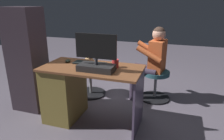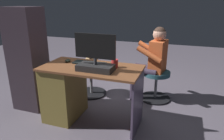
{
  "view_description": "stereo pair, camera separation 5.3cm",
  "coord_description": "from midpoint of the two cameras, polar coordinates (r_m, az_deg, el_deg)",
  "views": [
    {
      "loc": [
        -0.97,
        2.58,
        1.5
      ],
      "look_at": [
        -0.12,
        -0.01,
        0.58
      ],
      "focal_mm": 33.17,
      "sensor_mm": 36.0,
      "label": 1
    },
    {
      "loc": [
        -1.02,
        2.56,
        1.5
      ],
      "look_at": [
        -0.12,
        -0.01,
        0.58
      ],
      "focal_mm": 33.17,
      "sensor_mm": 36.0,
      "label": 2
    }
  ],
  "objects": [
    {
      "name": "teddy_bear",
      "position": [
        3.33,
        -6.51,
        2.74
      ],
      "size": [
        0.21,
        0.21,
        0.29
      ],
      "color": "tan",
      "rests_on": "office_chair_teddy"
    },
    {
      "name": "monitor",
      "position": [
        2.32,
        -5.03,
        2.78
      ],
      "size": [
        0.48,
        0.21,
        0.42
      ],
      "color": "#262626",
      "rests_on": "desk"
    },
    {
      "name": "office_chair_teddy",
      "position": [
        3.42,
        -6.39,
        -2.35
      ],
      "size": [
        0.5,
        0.5,
        0.46
      ],
      "color": "black",
      "rests_on": "ground_plane"
    },
    {
      "name": "visitor_chair",
      "position": [
        3.31,
        11.46,
        -3.31
      ],
      "size": [
        0.47,
        0.47,
        0.46
      ],
      "color": "black",
      "rests_on": "ground_plane"
    },
    {
      "name": "person",
      "position": [
        3.19,
        10.48,
        3.43
      ],
      "size": [
        0.53,
        0.53,
        1.14
      ],
      "color": "#C8582B",
      "rests_on": "ground_plane"
    },
    {
      "name": "keyboard",
      "position": [
        2.61,
        -6.71,
        1.87
      ],
      "size": [
        0.42,
        0.14,
        0.02
      ],
      "primitive_type": "cube",
      "color": "black",
      "rests_on": "desk"
    },
    {
      "name": "desk",
      "position": [
        2.75,
        -11.89,
        -5.43
      ],
      "size": [
        1.21,
        0.6,
        0.74
      ],
      "color": "brown",
      "rests_on": "ground_plane"
    },
    {
      "name": "cup",
      "position": [
        2.45,
        0.3,
        1.84
      ],
      "size": [
        0.08,
        0.08,
        0.1
      ],
      "primitive_type": "cylinder",
      "color": "red",
      "rests_on": "desk"
    },
    {
      "name": "ground_plane",
      "position": [
        3.13,
        -2.6,
        -9.9
      ],
      "size": [
        10.0,
        10.0,
        0.0
      ],
      "primitive_type": "plane",
      "color": "#5D5562"
    },
    {
      "name": "equipment_rack",
      "position": [
        3.09,
        -22.74,
        2.45
      ],
      "size": [
        0.44,
        0.36,
        1.42
      ],
      "primitive_type": "cube",
      "color": "#30262E",
      "rests_on": "ground_plane"
    },
    {
      "name": "tv_remote",
      "position": [
        2.55,
        -8.23,
        1.39
      ],
      "size": [
        0.12,
        0.15,
        0.02
      ],
      "primitive_type": "cube",
      "rotation": [
        0.0,
        0.0,
        -0.59
      ],
      "color": "black",
      "rests_on": "desk"
    },
    {
      "name": "computer_mouse",
      "position": [
        2.73,
        -12.62,
        2.45
      ],
      "size": [
        0.06,
        0.1,
        0.04
      ],
      "primitive_type": "ellipsoid",
      "color": "#242F23",
      "rests_on": "desk"
    }
  ]
}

